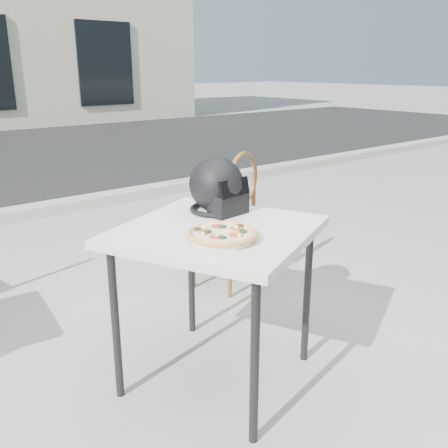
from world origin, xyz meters
TOP-DOWN VIEW (x-y plane):
  - ground at (0.00, 0.00)m, footprint 80.00×80.00m
  - curb at (0.00, 3.00)m, footprint 30.00×0.25m
  - cafe_table_main at (-0.16, -0.44)m, footprint 1.11×1.11m
  - plate at (-0.26, -0.60)m, footprint 0.30×0.30m
  - pizza at (-0.26, -0.60)m, footprint 0.38×0.38m
  - helmet at (0.00, -0.24)m, footprint 0.30×0.31m
  - cafe_chair_main at (0.59, 0.34)m, footprint 0.48×0.48m

SIDE VIEW (x-z plane):
  - ground at x=0.00m, z-range 0.00..0.00m
  - curb at x=0.00m, z-range 0.00..0.12m
  - cafe_chair_main at x=0.59m, z-range 0.05..1.04m
  - cafe_table_main at x=-0.16m, z-range 0.33..1.12m
  - plate at x=-0.26m, z-range 0.79..0.81m
  - pizza at x=-0.26m, z-range 0.81..0.84m
  - helmet at x=0.00m, z-range 0.78..1.06m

